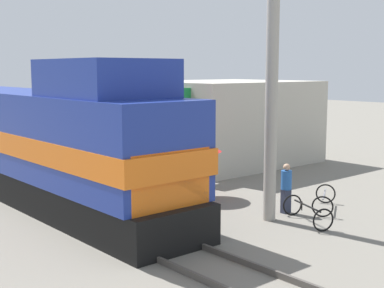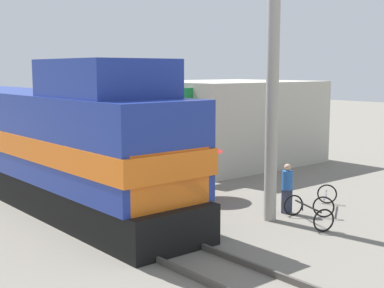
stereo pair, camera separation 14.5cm
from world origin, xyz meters
The scene contains 12 objects.
ground_plane centered at (0.00, 0.00, 0.00)m, with size 120.00×120.00×0.00m, color slate.
rail_near centered at (-0.72, 0.00, 0.07)m, with size 0.08×40.06×0.15m, color #4C4742.
rail_far centered at (0.72, 0.00, 0.07)m, with size 0.08×40.06×0.15m, color #4C4742.
locomotive centered at (0.00, 5.38, 2.05)m, with size 2.92×16.86×4.83m.
utility_pole centered at (4.05, -1.83, 4.10)m, with size 1.80×0.37×8.07m.
vendor_umbrella centered at (4.23, 1.85, 1.88)m, with size 1.94×1.94×2.10m.
billboard_sign centered at (6.44, 4.65, 2.87)m, with size 2.48×0.12×3.78m.
shrub_cluster centered at (3.68, 2.43, 0.55)m, with size 1.10×1.10×1.10m, color #2D722D.
person_bystander centered at (5.06, -1.65, 0.86)m, with size 0.34×0.34×1.59m.
bicycle centered at (6.30, -2.22, 0.34)m, with size 1.93×1.56×0.67m.
bicycle_spare centered at (4.64, -2.80, 0.34)m, with size 1.31×1.94×0.67m.
building_block_distant centered at (10.29, 6.52, 1.99)m, with size 7.70×6.46×3.98m, color #B7B2A3.
Camera 2 is at (-7.91, -12.38, 4.54)m, focal length 50.00 mm.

